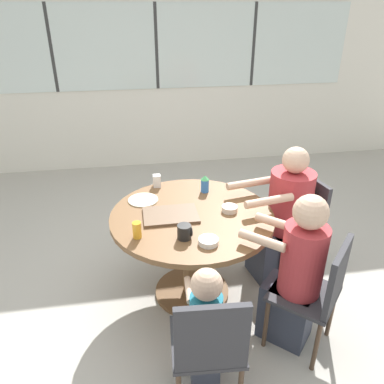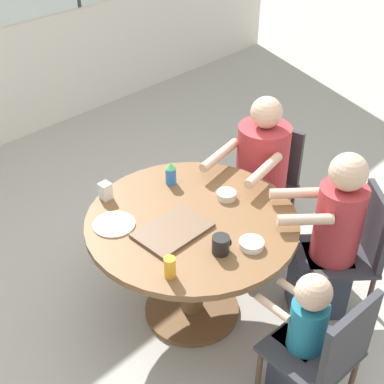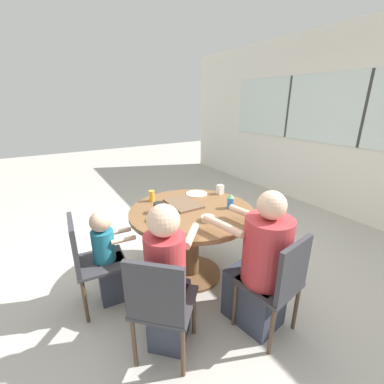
# 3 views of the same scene
# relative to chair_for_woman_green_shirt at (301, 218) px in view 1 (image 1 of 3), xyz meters

# --- Properties ---
(ground_plane) EXTENTS (16.00, 16.00, 0.00)m
(ground_plane) POSITION_rel_chair_for_woman_green_shirt_xyz_m (-0.96, -0.17, -0.51)
(ground_plane) COLOR #B2ADA3
(wall_back_with_windows) EXTENTS (8.40, 0.08, 2.80)m
(wall_back_with_windows) POSITION_rel_chair_for_woman_green_shirt_xyz_m (-0.96, 2.66, 0.90)
(wall_back_with_windows) COLOR white
(wall_back_with_windows) RESTS_ON ground_plane
(dining_table) EXTENTS (1.21, 1.21, 0.75)m
(dining_table) POSITION_rel_chair_for_woman_green_shirt_xyz_m (-0.96, -0.17, 0.06)
(dining_table) COLOR brown
(dining_table) RESTS_ON ground_plane
(chair_for_woman_green_shirt) EXTENTS (0.46, 0.46, 0.86)m
(chair_for_woman_green_shirt) POSITION_rel_chair_for_woman_green_shirt_xyz_m (0.00, 0.00, 0.00)
(chair_for_woman_green_shirt) COLOR #333338
(chair_for_woman_green_shirt) RESTS_ON ground_plane
(chair_for_man_blue_shirt) EXTENTS (0.57, 0.57, 0.86)m
(chair_for_man_blue_shirt) POSITION_rel_chair_for_woman_green_shirt_xyz_m (-0.25, -0.84, 0.00)
(chair_for_man_blue_shirt) COLOR #333338
(chair_for_man_blue_shirt) RESTS_ON ground_plane
(chair_for_toddler) EXTENTS (0.43, 0.43, 0.86)m
(chair_for_toddler) POSITION_rel_chair_for_woman_green_shirt_xyz_m (-1.03, -1.14, 0.00)
(chair_for_toddler) COLOR #333338
(chair_for_toddler) RESTS_ON ground_plane
(person_woman_green_shirt) EXTENTS (0.69, 0.45, 1.16)m
(person_woman_green_shirt) POSITION_rel_chair_for_woman_green_shirt_xyz_m (-0.17, -0.03, 0.00)
(person_woman_green_shirt) COLOR #333847
(person_woman_green_shirt) RESTS_ON ground_plane
(person_man_blue_shirt) EXTENTS (0.55, 0.54, 1.14)m
(person_man_blue_shirt) POSITION_rel_chair_for_woman_green_shirt_xyz_m (-0.37, -0.73, 0.02)
(person_man_blue_shirt) COLOR #333847
(person_man_blue_shirt) RESTS_ON ground_plane
(person_toddler) EXTENTS (0.22, 0.36, 0.89)m
(person_toddler) POSITION_rel_chair_for_woman_green_shirt_xyz_m (-1.02, -0.99, -0.08)
(person_toddler) COLOR #333847
(person_toddler) RESTS_ON ground_plane
(food_tray_dark) EXTENTS (0.39, 0.27, 0.02)m
(food_tray_dark) POSITION_rel_chair_for_woman_green_shirt_xyz_m (-1.12, -0.18, 0.25)
(food_tray_dark) COLOR brown
(food_tray_dark) RESTS_ON dining_table
(coffee_mug) EXTENTS (0.10, 0.09, 0.10)m
(coffee_mug) POSITION_rel_chair_for_woman_green_shirt_xyz_m (-1.06, -0.48, 0.28)
(coffee_mug) COLOR black
(coffee_mug) RESTS_ON dining_table
(sippy_cup) EXTENTS (0.07, 0.07, 0.14)m
(sippy_cup) POSITION_rel_chair_for_woman_green_shirt_xyz_m (-0.80, 0.17, 0.31)
(sippy_cup) COLOR blue
(sippy_cup) RESTS_ON dining_table
(juice_glass) EXTENTS (0.06, 0.06, 0.11)m
(juice_glass) POSITION_rel_chair_for_woman_green_shirt_xyz_m (-1.37, -0.42, 0.29)
(juice_glass) COLOR gold
(juice_glass) RESTS_ON dining_table
(milk_carton_small) EXTENTS (0.06, 0.06, 0.10)m
(milk_carton_small) POSITION_rel_chair_for_woman_green_shirt_xyz_m (-1.18, 0.33, 0.29)
(milk_carton_small) COLOR silver
(milk_carton_small) RESTS_ON dining_table
(bowl_white_shallow) EXTENTS (0.13, 0.13, 0.04)m
(bowl_white_shallow) POSITION_rel_chair_for_woman_green_shirt_xyz_m (-0.92, -0.56, 0.25)
(bowl_white_shallow) COLOR white
(bowl_white_shallow) RESTS_ON dining_table
(bowl_cereal) EXTENTS (0.12, 0.12, 0.04)m
(bowl_cereal) POSITION_rel_chair_for_woman_green_shirt_xyz_m (-0.68, -0.18, 0.26)
(bowl_cereal) COLOR silver
(bowl_cereal) RESTS_ON dining_table
(plate_tortillas) EXTENTS (0.24, 0.24, 0.01)m
(plate_tortillas) POSITION_rel_chair_for_woman_green_shirt_xyz_m (-1.31, 0.10, 0.24)
(plate_tortillas) COLOR beige
(plate_tortillas) RESTS_ON dining_table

